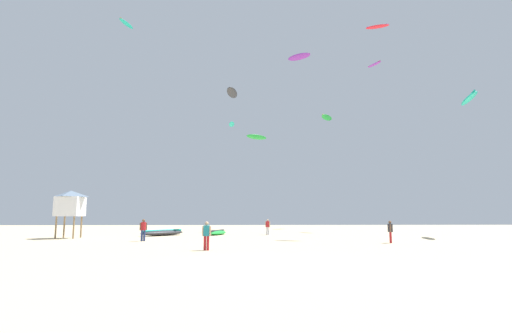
{
  "coord_description": "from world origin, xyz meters",
  "views": [
    {
      "loc": [
        -1.2,
        -15.71,
        2.02
      ],
      "look_at": [
        0.0,
        19.77,
        6.6
      ],
      "focal_mm": 26.37,
      "sensor_mm": 36.0,
      "label": 1
    }
  ],
  "objects_px": {
    "kite_aloft_7": "(299,57)",
    "kite_grounded_mid": "(162,233)",
    "person_left": "(390,230)",
    "kite_aloft_8": "(374,64)",
    "kite_aloft_3": "(469,98)",
    "kite_aloft_2": "(377,27)",
    "kite_aloft_9": "(232,124)",
    "person_right": "(143,228)",
    "lifeguard_tower": "(70,203)",
    "kite_aloft_1": "(232,93)",
    "kite_aloft_5": "(327,117)",
    "person_midground": "(268,226)",
    "kite_aloft_0": "(126,24)",
    "kite_grounded_near": "(217,232)",
    "kite_aloft_6": "(257,137)",
    "person_foreground": "(207,233)"
  },
  "relations": [
    {
      "from": "kite_aloft_7",
      "to": "kite_grounded_mid",
      "type": "bearing_deg",
      "value": -131.55
    },
    {
      "from": "person_left",
      "to": "kite_aloft_8",
      "type": "bearing_deg",
      "value": 88.04
    },
    {
      "from": "kite_grounded_mid",
      "to": "kite_aloft_3",
      "type": "xyz_separation_m",
      "value": [
        30.2,
        -2.38,
        13.16
      ]
    },
    {
      "from": "kite_aloft_2",
      "to": "kite_aloft_9",
      "type": "bearing_deg",
      "value": 152.34
    },
    {
      "from": "person_right",
      "to": "kite_aloft_9",
      "type": "relative_size",
      "value": 0.77
    },
    {
      "from": "lifeguard_tower",
      "to": "kite_aloft_7",
      "type": "bearing_deg",
      "value": 43.37
    },
    {
      "from": "person_right",
      "to": "kite_aloft_2",
      "type": "relative_size",
      "value": 0.75
    },
    {
      "from": "lifeguard_tower",
      "to": "kite_aloft_1",
      "type": "xyz_separation_m",
      "value": [
        13.85,
        9.75,
        13.47
      ]
    },
    {
      "from": "lifeguard_tower",
      "to": "kite_aloft_5",
      "type": "relative_size",
      "value": 1.25
    },
    {
      "from": "person_midground",
      "to": "kite_aloft_1",
      "type": "height_order",
      "value": "kite_aloft_1"
    },
    {
      "from": "kite_aloft_0",
      "to": "kite_aloft_7",
      "type": "relative_size",
      "value": 0.74
    },
    {
      "from": "kite_grounded_near",
      "to": "kite_aloft_7",
      "type": "distance_m",
      "value": 33.75
    },
    {
      "from": "person_left",
      "to": "kite_aloft_2",
      "type": "relative_size",
      "value": 0.71
    },
    {
      "from": "person_midground",
      "to": "kite_aloft_5",
      "type": "height_order",
      "value": "kite_aloft_5"
    },
    {
      "from": "kite_aloft_3",
      "to": "kite_aloft_6",
      "type": "distance_m",
      "value": 24.19
    },
    {
      "from": "person_left",
      "to": "kite_aloft_1",
      "type": "height_order",
      "value": "kite_aloft_1"
    },
    {
      "from": "kite_aloft_0",
      "to": "kite_aloft_2",
      "type": "bearing_deg",
      "value": -21.59
    },
    {
      "from": "kite_aloft_0",
      "to": "kite_aloft_2",
      "type": "xyz_separation_m",
      "value": [
        27.73,
        -10.97,
        -5.69
      ]
    },
    {
      "from": "person_midground",
      "to": "kite_aloft_7",
      "type": "xyz_separation_m",
      "value": [
        6.23,
        17.75,
        25.91
      ]
    },
    {
      "from": "person_midground",
      "to": "person_left",
      "type": "relative_size",
      "value": 1.0
    },
    {
      "from": "kite_aloft_6",
      "to": "kite_aloft_8",
      "type": "height_order",
      "value": "kite_aloft_8"
    },
    {
      "from": "person_midground",
      "to": "kite_aloft_5",
      "type": "distance_m",
      "value": 27.05
    },
    {
      "from": "person_foreground",
      "to": "person_left",
      "type": "height_order",
      "value": "person_foreground"
    },
    {
      "from": "kite_aloft_3",
      "to": "kite_aloft_9",
      "type": "relative_size",
      "value": 2.01
    },
    {
      "from": "person_foreground",
      "to": "kite_aloft_3",
      "type": "distance_m",
      "value": 30.42
    },
    {
      "from": "kite_grounded_mid",
      "to": "kite_aloft_7",
      "type": "bearing_deg",
      "value": 48.45
    },
    {
      "from": "kite_aloft_6",
      "to": "kite_aloft_8",
      "type": "relative_size",
      "value": 1.29
    },
    {
      "from": "lifeguard_tower",
      "to": "kite_aloft_1",
      "type": "relative_size",
      "value": 1.02
    },
    {
      "from": "kite_aloft_2",
      "to": "kite_aloft_0",
      "type": "bearing_deg",
      "value": 158.41
    },
    {
      "from": "person_midground",
      "to": "kite_aloft_3",
      "type": "distance_m",
      "value": 23.67
    },
    {
      "from": "person_right",
      "to": "kite_aloft_2",
      "type": "distance_m",
      "value": 28.52
    },
    {
      "from": "person_foreground",
      "to": "kite_aloft_8",
      "type": "xyz_separation_m",
      "value": [
        19.55,
        25.41,
        21.02
      ]
    },
    {
      "from": "kite_grounded_mid",
      "to": "kite_aloft_3",
      "type": "height_order",
      "value": "kite_aloft_3"
    },
    {
      "from": "person_midground",
      "to": "kite_grounded_mid",
      "type": "height_order",
      "value": "person_midground"
    },
    {
      "from": "kite_aloft_0",
      "to": "kite_aloft_8",
      "type": "height_order",
      "value": "kite_aloft_0"
    },
    {
      "from": "kite_aloft_2",
      "to": "lifeguard_tower",
      "type": "bearing_deg",
      "value": -179.53
    },
    {
      "from": "person_right",
      "to": "person_midground",
      "type": "bearing_deg",
      "value": -71.32
    },
    {
      "from": "kite_aloft_0",
      "to": "kite_aloft_9",
      "type": "distance_m",
      "value": 19.49
    },
    {
      "from": "kite_aloft_1",
      "to": "kite_aloft_6",
      "type": "distance_m",
      "value": 6.96
    },
    {
      "from": "kite_grounded_near",
      "to": "person_midground",
      "type": "bearing_deg",
      "value": -4.09
    },
    {
      "from": "kite_aloft_0",
      "to": "kite_aloft_5",
      "type": "xyz_separation_m",
      "value": [
        27.91,
        12.43,
        -8.56
      ]
    },
    {
      "from": "kite_grounded_mid",
      "to": "kite_aloft_0",
      "type": "relative_size",
      "value": 1.62
    },
    {
      "from": "kite_grounded_mid",
      "to": "kite_aloft_5",
      "type": "relative_size",
      "value": 1.38
    },
    {
      "from": "kite_aloft_5",
      "to": "kite_grounded_mid",
      "type": "bearing_deg",
      "value": -136.8
    },
    {
      "from": "lifeguard_tower",
      "to": "kite_aloft_2",
      "type": "relative_size",
      "value": 1.84
    },
    {
      "from": "kite_aloft_2",
      "to": "kite_aloft_3",
      "type": "relative_size",
      "value": 0.51
    },
    {
      "from": "kite_aloft_5",
      "to": "kite_aloft_9",
      "type": "bearing_deg",
      "value": -132.32
    },
    {
      "from": "person_right",
      "to": "kite_aloft_1",
      "type": "bearing_deg",
      "value": -47.02
    },
    {
      "from": "lifeguard_tower",
      "to": "person_foreground",
      "type": "bearing_deg",
      "value": -41.72
    },
    {
      "from": "kite_aloft_9",
      "to": "kite_grounded_mid",
      "type": "bearing_deg",
      "value": -149.54
    }
  ]
}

